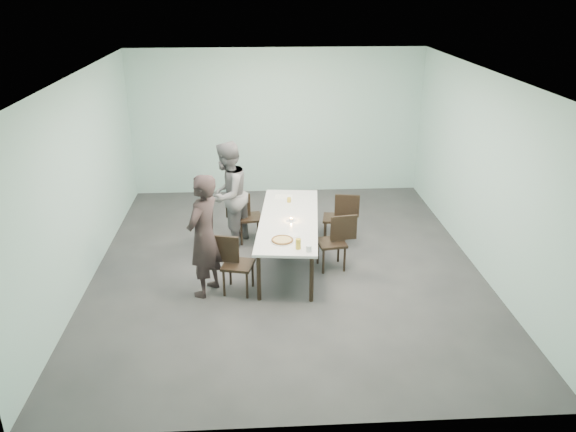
{
  "coord_description": "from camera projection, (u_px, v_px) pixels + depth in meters",
  "views": [
    {
      "loc": [
        -0.46,
        -7.94,
        4.2
      ],
      "look_at": [
        0.0,
        -0.33,
        1.0
      ],
      "focal_mm": 35.0,
      "sensor_mm": 36.0,
      "label": 1
    }
  ],
  "objects": [
    {
      "name": "tealight",
      "position": [
        291.0,
        219.0,
        8.73
      ],
      "size": [
        0.06,
        0.06,
        0.05
      ],
      "color": "silver",
      "rests_on": "table"
    },
    {
      "name": "beer_glass",
      "position": [
        298.0,
        244.0,
        7.79
      ],
      "size": [
        0.08,
        0.08,
        0.15
      ],
      "primitive_type": "cylinder",
      "color": "gold",
      "rests_on": "table"
    },
    {
      "name": "amber_tumbler",
      "position": [
        289.0,
        200.0,
        9.46
      ],
      "size": [
        0.07,
        0.07,
        0.08
      ],
      "primitive_type": "cylinder",
      "color": "gold",
      "rests_on": "table"
    },
    {
      "name": "chair_near_right",
      "position": [
        337.0,
        238.0,
        8.73
      ],
      "size": [
        0.64,
        0.47,
        0.87
      ],
      "rotation": [
        0.0,
        0.0,
        3.28
      ],
      "color": "black",
      "rests_on": "ground"
    },
    {
      "name": "diner_far",
      "position": [
        228.0,
        195.0,
        9.36
      ],
      "size": [
        1.0,
        1.09,
        1.81
      ],
      "primitive_type": "imported",
      "rotation": [
        0.0,
        0.0,
        -2.02
      ],
      "color": "slate",
      "rests_on": "ground"
    },
    {
      "name": "water_tumbler",
      "position": [
        309.0,
        248.0,
        7.73
      ],
      "size": [
        0.08,
        0.08,
        0.09
      ],
      "primitive_type": "cylinder",
      "color": "silver",
      "rests_on": "table"
    },
    {
      "name": "side_plate",
      "position": [
        294.0,
        235.0,
        8.23
      ],
      "size": [
        0.18,
        0.18,
        0.01
      ],
      "primitive_type": "cylinder",
      "color": "white",
      "rests_on": "table"
    },
    {
      "name": "chair_far_left",
      "position": [
        245.0,
        214.0,
        9.64
      ],
      "size": [
        0.64,
        0.48,
        0.87
      ],
      "rotation": [
        0.0,
        0.0,
        0.16
      ],
      "color": "black",
      "rests_on": "ground"
    },
    {
      "name": "chair_far_right",
      "position": [
        340.0,
        215.0,
        9.61
      ],
      "size": [
        0.64,
        0.49,
        0.87
      ],
      "rotation": [
        0.0,
        0.0,
        2.97
      ],
      "color": "black",
      "rests_on": "ground"
    },
    {
      "name": "menu",
      "position": [
        284.0,
        197.0,
        9.71
      ],
      "size": [
        0.32,
        0.25,
        0.01
      ],
      "primitive_type": "cube",
      "rotation": [
        0.0,
        0.0,
        -0.1
      ],
      "color": "silver",
      "rests_on": "table"
    },
    {
      "name": "ground",
      "position": [
        287.0,
        266.0,
        8.96
      ],
      "size": [
        7.0,
        7.0,
        0.0
      ],
      "primitive_type": "plane",
      "color": "#333335",
      "rests_on": "ground"
    },
    {
      "name": "chair_near_left",
      "position": [
        232.0,
        260.0,
        8.05
      ],
      "size": [
        0.65,
        0.51,
        0.87
      ],
      "rotation": [
        0.0,
        0.0,
        -0.24
      ],
      "color": "black",
      "rests_on": "ground"
    },
    {
      "name": "room_shell",
      "position": [
        287.0,
        143.0,
        8.17
      ],
      "size": [
        6.02,
        7.02,
        3.01
      ],
      "color": "#A8D3CD",
      "rests_on": "ground"
    },
    {
      "name": "table",
      "position": [
        289.0,
        222.0,
        8.85
      ],
      "size": [
        1.16,
        2.68,
        0.75
      ],
      "rotation": [
        0.0,
        0.0,
        -0.1
      ],
      "color": "white",
      "rests_on": "ground"
    },
    {
      "name": "diner_near",
      "position": [
        204.0,
        236.0,
        7.86
      ],
      "size": [
        0.68,
        0.78,
        1.8
      ],
      "primitive_type": "imported",
      "rotation": [
        0.0,
        0.0,
        -2.04
      ],
      "color": "black",
      "rests_on": "ground"
    },
    {
      "name": "pizza",
      "position": [
        282.0,
        240.0,
        8.04
      ],
      "size": [
        0.34,
        0.34,
        0.04
      ],
      "color": "white",
      "rests_on": "table"
    }
  ]
}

